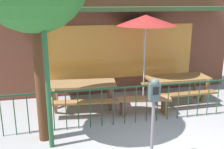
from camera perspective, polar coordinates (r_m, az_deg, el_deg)
pub_storefront at (r=8.56m, az=1.10°, el=12.52°), size 7.70×1.31×4.94m
patio_fence_front at (r=6.52m, az=6.37°, el=-4.89°), size 6.49×0.04×0.97m
picnic_table_left at (r=7.28m, az=-6.30°, el=-3.05°), size 1.94×1.55×0.79m
picnic_table_right at (r=8.03m, az=13.90°, el=-1.61°), size 1.82×1.39×0.79m
patio_umbrella at (r=7.77m, az=7.26°, el=11.38°), size 1.78×1.78×2.54m
patio_bench at (r=7.06m, az=6.86°, el=-5.93°), size 1.43×0.53×0.48m
parking_meter_far at (r=4.78m, az=8.99°, el=-5.14°), size 0.18×0.17×1.63m
street_lamp at (r=5.10m, az=-14.35°, el=8.40°), size 0.28×0.28×3.52m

